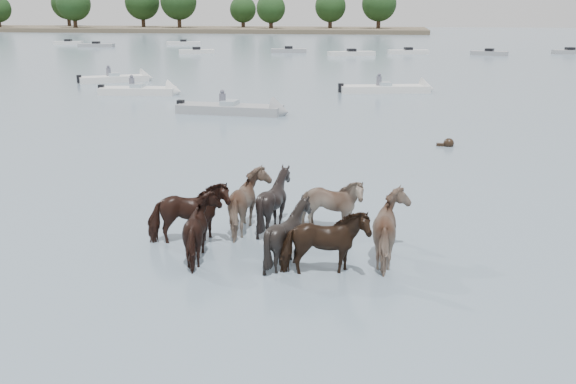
# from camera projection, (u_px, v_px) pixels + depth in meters

# --- Properties ---
(ground) EXTENTS (400.00, 400.00, 0.00)m
(ground) POSITION_uv_depth(u_px,v_px,m) (293.00, 274.00, 13.54)
(ground) COLOR slate
(ground) RESTS_ON ground
(shoreline) EXTENTS (160.00, 30.00, 1.00)m
(shoreline) POSITION_uv_depth(u_px,v_px,m) (121.00, 29.00, 166.34)
(shoreline) COLOR #4C4233
(shoreline) RESTS_ON ground
(pony_herd) EXTENTS (7.08, 4.40, 1.70)m
(pony_herd) POSITION_uv_depth(u_px,v_px,m) (282.00, 220.00, 14.91)
(pony_herd) COLOR black
(pony_herd) RESTS_ON ground
(swimming_pony) EXTENTS (0.72, 0.44, 0.44)m
(swimming_pony) POSITION_uv_depth(u_px,v_px,m) (448.00, 144.00, 26.17)
(swimming_pony) COLOR black
(swimming_pony) RESTS_ON ground
(motorboat_a) EXTENTS (5.71, 2.24, 1.92)m
(motorboat_a) POSITION_uv_depth(u_px,v_px,m) (149.00, 91.00, 42.04)
(motorboat_a) COLOR silver
(motorboat_a) RESTS_ON ground
(motorboat_b) EXTENTS (6.48, 2.07, 1.92)m
(motorboat_b) POSITION_uv_depth(u_px,v_px,m) (244.00, 110.00, 34.16)
(motorboat_b) COLOR gray
(motorboat_b) RESTS_ON ground
(motorboat_c) EXTENTS (6.78, 3.10, 1.92)m
(motorboat_c) POSITION_uv_depth(u_px,v_px,m) (396.00, 89.00, 43.15)
(motorboat_c) COLOR silver
(motorboat_c) RESTS_ON ground
(motorboat_f) EXTENTS (5.67, 4.40, 1.92)m
(motorboat_f) POSITION_uv_depth(u_px,v_px,m) (124.00, 79.00, 49.57)
(motorboat_f) COLOR silver
(motorboat_f) RESTS_ON ground
(distant_flotilla) EXTENTS (104.68, 25.86, 0.93)m
(distant_flotilla) POSITION_uv_depth(u_px,v_px,m) (367.00, 50.00, 83.31)
(distant_flotilla) COLOR silver
(distant_flotilla) RESTS_ON ground
(treeline) EXTENTS (148.97, 23.96, 12.09)m
(treeline) POSITION_uv_depth(u_px,v_px,m) (109.00, 5.00, 164.80)
(treeline) COLOR #382619
(treeline) RESTS_ON ground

